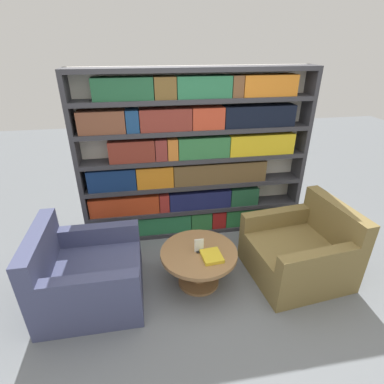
% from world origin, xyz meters
% --- Properties ---
extents(ground_plane, '(14.00, 14.00, 0.00)m').
position_xyz_m(ground_plane, '(0.00, 0.00, 0.00)').
color(ground_plane, slate).
extents(bookshelf, '(2.72, 0.30, 2.03)m').
position_xyz_m(bookshelf, '(-0.02, 1.34, 1.01)').
color(bookshelf, silver).
rests_on(bookshelf, ground_plane).
extents(armchair_left, '(0.93, 0.88, 0.80)m').
position_xyz_m(armchair_left, '(-1.22, 0.31, 0.27)').
color(armchair_left, '#42476B').
rests_on(armchair_left, ground_plane).
extents(armchair_right, '(1.02, 0.98, 0.80)m').
position_xyz_m(armchair_right, '(0.95, 0.31, 0.27)').
color(armchair_right, olive).
rests_on(armchair_right, ground_plane).
extents(coffee_table, '(0.77, 0.77, 0.40)m').
position_xyz_m(coffee_table, '(-0.14, 0.34, 0.29)').
color(coffee_table, olive).
rests_on(coffee_table, ground_plane).
extents(table_sign, '(0.09, 0.06, 0.15)m').
position_xyz_m(table_sign, '(-0.14, 0.34, 0.46)').
color(table_sign, black).
rests_on(table_sign, coffee_table).
extents(stray_book, '(0.21, 0.23, 0.04)m').
position_xyz_m(stray_book, '(-0.03, 0.23, 0.42)').
color(stray_book, gold).
rests_on(stray_book, coffee_table).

